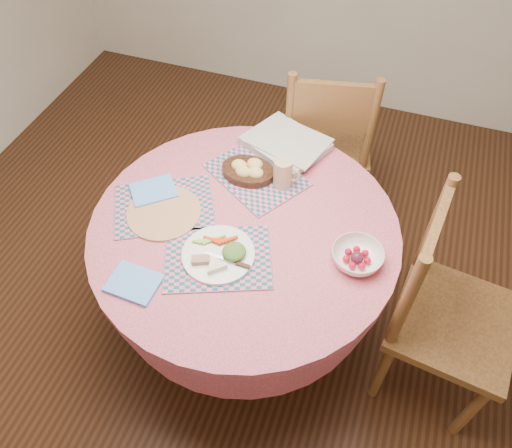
# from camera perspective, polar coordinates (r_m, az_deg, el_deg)

# --- Properties ---
(ground) EXTENTS (4.00, 4.00, 0.00)m
(ground) POSITION_cam_1_polar(r_m,az_deg,el_deg) (2.60, -1.06, -10.84)
(ground) COLOR #331C0F
(ground) RESTS_ON ground
(dining_table) EXTENTS (1.24, 1.24, 0.75)m
(dining_table) POSITION_cam_1_polar(r_m,az_deg,el_deg) (2.13, -1.27, -3.54)
(dining_table) COLOR #D3626D
(dining_table) RESTS_ON ground
(chair_right) EXTENTS (0.52, 0.54, 1.04)m
(chair_right) POSITION_cam_1_polar(r_m,az_deg,el_deg) (2.13, 20.59, -9.18)
(chair_right) COLOR brown
(chair_right) RESTS_ON ground
(chair_back) EXTENTS (0.55, 0.54, 1.02)m
(chair_back) POSITION_cam_1_polar(r_m,az_deg,el_deg) (2.70, 7.99, 9.38)
(chair_back) COLOR brown
(chair_back) RESTS_ON ground
(placemat_front) EXTENTS (0.48, 0.43, 0.01)m
(placemat_front) POSITION_cam_1_polar(r_m,az_deg,el_deg) (1.88, -4.38, -3.90)
(placemat_front) COLOR #115B62
(placemat_front) RESTS_ON dining_table
(placemat_left) EXTENTS (0.49, 0.46, 0.01)m
(placemat_left) POSITION_cam_1_polar(r_m,az_deg,el_deg) (2.08, -10.47, 2.04)
(placemat_left) COLOR #115B62
(placemat_left) RESTS_ON dining_table
(placemat_back) EXTENTS (0.50, 0.47, 0.01)m
(placemat_back) POSITION_cam_1_polar(r_m,az_deg,el_deg) (2.17, 0.02, 5.64)
(placemat_back) COLOR #115B62
(placemat_back) RESTS_ON dining_table
(wicker_trivet) EXTENTS (0.30, 0.30, 0.01)m
(wicker_trivet) POSITION_cam_1_polar(r_m,az_deg,el_deg) (2.05, -10.48, 1.31)
(wicker_trivet) COLOR #A67647
(wicker_trivet) RESTS_ON dining_table
(napkin_near) EXTENTS (0.19, 0.15, 0.01)m
(napkin_near) POSITION_cam_1_polar(r_m,az_deg,el_deg) (1.86, -13.78, -6.58)
(napkin_near) COLOR #5C9FEE
(napkin_near) RESTS_ON dining_table
(napkin_far) EXTENTS (0.23, 0.22, 0.01)m
(napkin_far) POSITION_cam_1_polar(r_m,az_deg,el_deg) (2.13, -11.63, 3.74)
(napkin_far) COLOR #5C9FEE
(napkin_far) RESTS_ON placemat_left
(dinner_plate) EXTENTS (0.28, 0.28, 0.05)m
(dinner_plate) POSITION_cam_1_polar(r_m,az_deg,el_deg) (1.87, -4.21, -3.51)
(dinner_plate) COLOR white
(dinner_plate) RESTS_ON placemat_front
(bread_bowl) EXTENTS (0.23, 0.23, 0.08)m
(bread_bowl) POSITION_cam_1_polar(r_m,az_deg,el_deg) (2.15, -0.91, 6.20)
(bread_bowl) COLOR black
(bread_bowl) RESTS_ON placemat_back
(latte_mug) EXTENTS (0.12, 0.08, 0.13)m
(latte_mug) POSITION_cam_1_polar(r_m,az_deg,el_deg) (2.08, 3.15, 5.86)
(latte_mug) COLOR tan
(latte_mug) RESTS_ON placemat_back
(fruit_bowl) EXTENTS (0.20, 0.20, 0.06)m
(fruit_bowl) POSITION_cam_1_polar(r_m,az_deg,el_deg) (1.88, 11.49, -3.71)
(fruit_bowl) COLOR white
(fruit_bowl) RESTS_ON dining_table
(newspaper_stack) EXTENTS (0.42, 0.39, 0.04)m
(newspaper_stack) POSITION_cam_1_polar(r_m,az_deg,el_deg) (2.29, 3.46, 9.20)
(newspaper_stack) COLOR silver
(newspaper_stack) RESTS_ON dining_table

